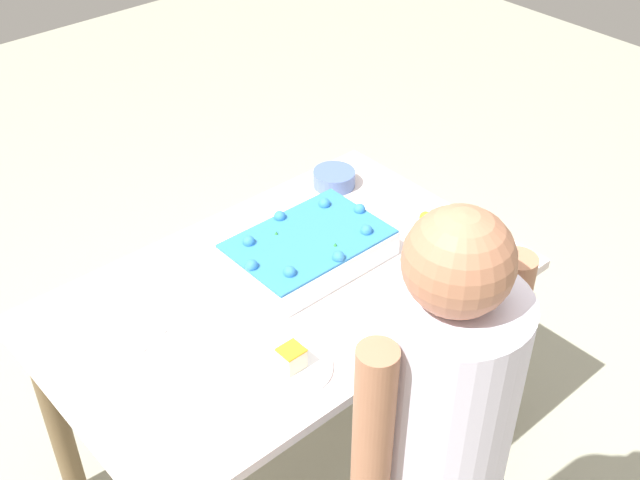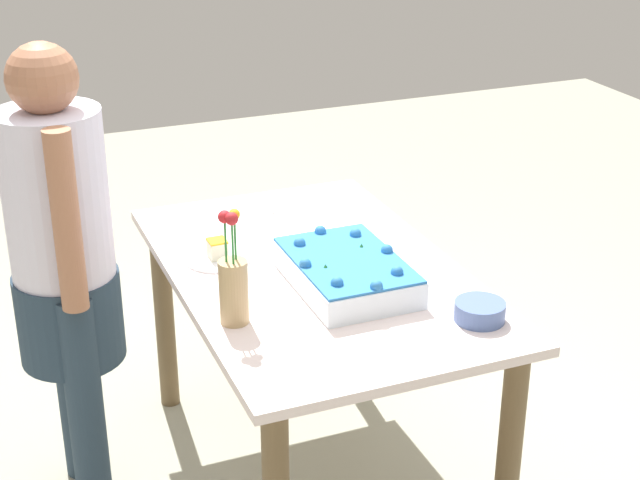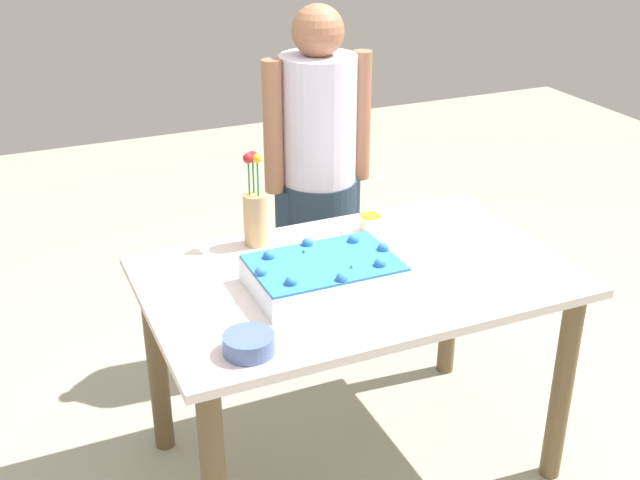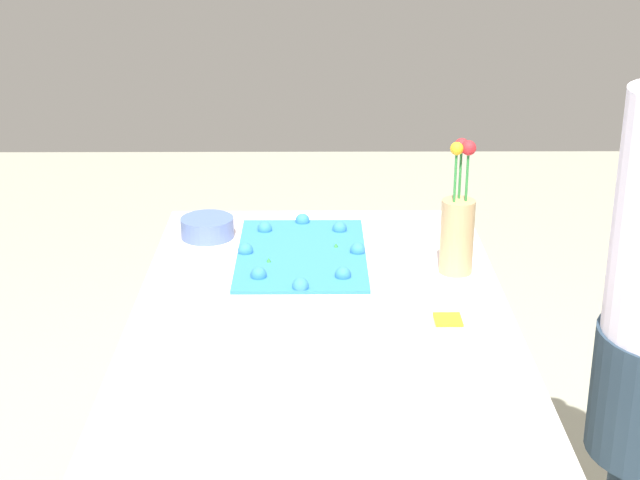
{
  "view_description": "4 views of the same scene",
  "coord_description": "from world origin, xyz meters",
  "px_view_note": "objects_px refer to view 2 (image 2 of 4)",
  "views": [
    {
      "loc": [
        -1.06,
        -1.37,
        2.24
      ],
      "look_at": [
        0.11,
        -0.04,
        0.91
      ],
      "focal_mm": 45.0,
      "sensor_mm": 36.0,
      "label": 1
    },
    {
      "loc": [
        2.51,
        -1.0,
        2.07
      ],
      "look_at": [
        0.01,
        0.01,
        0.86
      ],
      "focal_mm": 55.0,
      "sensor_mm": 36.0,
      "label": 2
    },
    {
      "loc": [
        1.03,
        2.05,
        1.97
      ],
      "look_at": [
        0.11,
        -0.03,
        0.89
      ],
      "focal_mm": 45.0,
      "sensor_mm": 36.0,
      "label": 3
    },
    {
      "loc": [
        -1.98,
        0.02,
        1.69
      ],
      "look_at": [
        0.13,
        0.0,
        0.89
      ],
      "focal_mm": 55.0,
      "sensor_mm": 36.0,
      "label": 4
    }
  ],
  "objects_px": {
    "cake_knife": "(288,219)",
    "flower_vase": "(233,285)",
    "serving_plate_with_slice": "(218,255)",
    "person_standing": "(63,257)",
    "sheet_cake": "(347,271)",
    "fruit_bowl": "(480,311)"
  },
  "relations": [
    {
      "from": "cake_knife",
      "to": "flower_vase",
      "type": "distance_m",
      "value": 0.74
    },
    {
      "from": "serving_plate_with_slice",
      "to": "flower_vase",
      "type": "distance_m",
      "value": 0.42
    },
    {
      "from": "serving_plate_with_slice",
      "to": "person_standing",
      "type": "distance_m",
      "value": 0.47
    },
    {
      "from": "sheet_cake",
      "to": "fruit_bowl",
      "type": "distance_m",
      "value": 0.42
    },
    {
      "from": "cake_knife",
      "to": "flower_vase",
      "type": "bearing_deg",
      "value": 131.17
    },
    {
      "from": "flower_vase",
      "to": "fruit_bowl",
      "type": "height_order",
      "value": "flower_vase"
    },
    {
      "from": "serving_plate_with_slice",
      "to": "person_standing",
      "type": "height_order",
      "value": "person_standing"
    },
    {
      "from": "cake_knife",
      "to": "fruit_bowl",
      "type": "distance_m",
      "value": 0.9
    },
    {
      "from": "serving_plate_with_slice",
      "to": "flower_vase",
      "type": "bearing_deg",
      "value": -10.17
    },
    {
      "from": "flower_vase",
      "to": "person_standing",
      "type": "relative_size",
      "value": 0.22
    },
    {
      "from": "flower_vase",
      "to": "fruit_bowl",
      "type": "xyz_separation_m",
      "value": [
        0.24,
        0.63,
        -0.09
      ]
    },
    {
      "from": "cake_knife",
      "to": "serving_plate_with_slice",
      "type": "bearing_deg",
      "value": 107.76
    },
    {
      "from": "cake_knife",
      "to": "person_standing",
      "type": "distance_m",
      "value": 0.82
    },
    {
      "from": "sheet_cake",
      "to": "serving_plate_with_slice",
      "type": "xyz_separation_m",
      "value": [
        -0.32,
        -0.3,
        -0.03
      ]
    },
    {
      "from": "cake_knife",
      "to": "fruit_bowl",
      "type": "xyz_separation_m",
      "value": [
        0.87,
        0.24,
        0.02
      ]
    },
    {
      "from": "fruit_bowl",
      "to": "sheet_cake",
      "type": "bearing_deg",
      "value": -142.54
    },
    {
      "from": "serving_plate_with_slice",
      "to": "flower_vase",
      "type": "height_order",
      "value": "flower_vase"
    },
    {
      "from": "sheet_cake",
      "to": "cake_knife",
      "type": "bearing_deg",
      "value": 178.41
    },
    {
      "from": "serving_plate_with_slice",
      "to": "flower_vase",
      "type": "xyz_separation_m",
      "value": [
        0.41,
        -0.07,
        0.1
      ]
    },
    {
      "from": "person_standing",
      "to": "fruit_bowl",
      "type": "bearing_deg",
      "value": -32.36
    },
    {
      "from": "serving_plate_with_slice",
      "to": "flower_vase",
      "type": "relative_size",
      "value": 0.63
    },
    {
      "from": "fruit_bowl",
      "to": "person_standing",
      "type": "distance_m",
      "value": 1.22
    }
  ]
}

